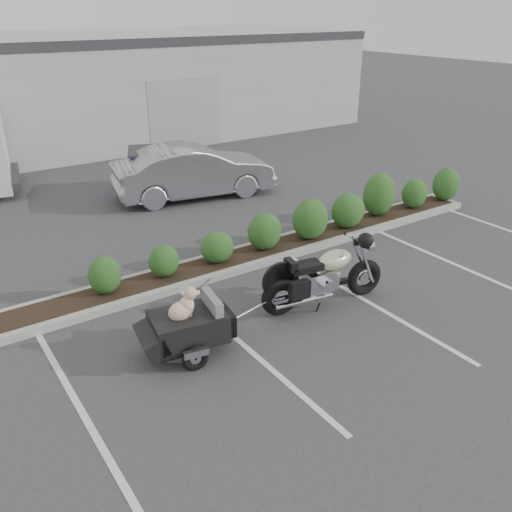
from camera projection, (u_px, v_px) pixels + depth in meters
ground at (298, 307)px, 9.96m from camera, size 90.00×90.00×0.00m
planter_kerb at (272, 250)px, 12.09m from camera, size 12.00×1.00×0.15m
building at (39, 88)px, 21.88m from camera, size 26.00×10.00×4.00m
motorcycle at (325, 277)px, 9.81m from camera, size 2.51×1.00×1.44m
pet_trailer at (187, 326)px, 8.44m from camera, size 2.03×1.15×1.20m
sedan at (194, 171)px, 15.40m from camera, size 4.74×2.39×1.49m
dumpster at (164, 170)px, 15.84m from camera, size 2.34×2.02×1.29m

